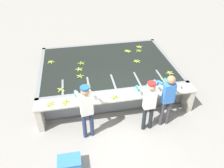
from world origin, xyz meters
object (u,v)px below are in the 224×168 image
at_px(worker_0, 86,107).
at_px(crate, 70,164).
at_px(banana_bunch_ledge_1, 115,97).
at_px(banana_bunch_ledge_2, 66,102).
at_px(banana_bunch_floating_9, 79,69).
at_px(knife_0, 182,86).
at_px(banana_bunch_floating_6, 61,90).
at_px(banana_bunch_floating_7, 165,80).
at_px(banana_bunch_floating_5, 139,47).
at_px(worker_2, 168,96).
at_px(banana_bunch_floating_4, 51,62).
at_px(banana_bunch_floating_10, 137,61).
at_px(banana_bunch_floating_3, 87,86).
at_px(banana_bunch_floating_8, 128,51).
at_px(banana_bunch_floating_2, 81,63).
at_px(worker_1, 149,102).
at_px(banana_bunch_floating_11, 80,76).
at_px(banana_bunch_floating_0, 170,73).
at_px(banana_bunch_floating_1, 139,51).
at_px(banana_bunch_ledge_0, 50,104).

relative_size(worker_0, crate, 3.04).
xyz_separation_m(banana_bunch_ledge_1, banana_bunch_ledge_2, (-1.37, 0.04, 0.00)).
xyz_separation_m(banana_bunch_floating_9, knife_0, (2.98, -1.57, -0.01)).
distance_m(banana_bunch_floating_6, banana_bunch_ledge_1, 1.63).
height_order(banana_bunch_floating_7, knife_0, banana_bunch_floating_7).
bearing_deg(worker_0, banana_bunch_floating_5, 54.78).
relative_size(worker_2, banana_bunch_floating_7, 6.56).
height_order(banana_bunch_floating_4, banana_bunch_floating_10, same).
height_order(banana_bunch_floating_3, banana_bunch_floating_9, same).
xyz_separation_m(banana_bunch_floating_8, banana_bunch_floating_9, (-1.95, -1.01, 0.00)).
distance_m(banana_bunch_floating_4, banana_bunch_ledge_2, 2.42).
xyz_separation_m(banana_bunch_floating_2, banana_bunch_floating_3, (0.05, -1.44, -0.00)).
xyz_separation_m(banana_bunch_floating_2, banana_bunch_floating_7, (2.51, -1.56, 0.00)).
distance_m(worker_1, banana_bunch_floating_11, 2.47).
xyz_separation_m(banana_bunch_floating_0, banana_bunch_ledge_2, (-3.42, -0.88, 0.00)).
bearing_deg(banana_bunch_ledge_2, banana_bunch_floating_8, 47.88).
height_order(banana_bunch_floating_3, banana_bunch_floating_4, same).
relative_size(banana_bunch_floating_1, banana_bunch_floating_9, 1.00).
bearing_deg(worker_2, banana_bunch_floating_8, 95.49).
bearing_deg(banana_bunch_ledge_0, worker_1, -11.82).
distance_m(banana_bunch_floating_6, banana_bunch_floating_10, 2.96).
bearing_deg(banana_bunch_floating_3, knife_0, -10.79).
xyz_separation_m(banana_bunch_floating_8, banana_bunch_ledge_0, (-2.85, -2.69, 0.00)).
bearing_deg(banana_bunch_floating_4, banana_bunch_floating_3, -57.29).
height_order(banana_bunch_floating_5, banana_bunch_floating_7, same).
distance_m(banana_bunch_floating_9, banana_bunch_floating_11, 0.44).
xyz_separation_m(banana_bunch_floating_3, banana_bunch_floating_6, (-0.76, -0.03, 0.00)).
distance_m(banana_bunch_floating_8, banana_bunch_ledge_0, 3.92).
relative_size(worker_1, banana_bunch_floating_6, 6.68).
relative_size(worker_1, banana_bunch_floating_9, 5.80).
bearing_deg(banana_bunch_floating_7, banana_bunch_floating_11, 164.50).
bearing_deg(worker_2, banana_bunch_ledge_2, 170.41).
bearing_deg(worker_0, banana_bunch_floating_3, 84.75).
bearing_deg(worker_1, banana_bunch_ledge_2, 166.20).
distance_m(worker_1, banana_bunch_floating_2, 3.08).
bearing_deg(banana_bunch_floating_1, knife_0, -76.83).
bearing_deg(banana_bunch_floating_6, banana_bunch_floating_5, 37.08).
xyz_separation_m(banana_bunch_floating_9, banana_bunch_ledge_2, (-0.49, -1.68, 0.00)).
height_order(worker_0, worker_2, worker_2).
bearing_deg(banana_bunch_floating_3, banana_bunch_floating_0, 4.83).
relative_size(banana_bunch_ledge_2, crate, 0.51).
bearing_deg(banana_bunch_floating_6, banana_bunch_floating_8, 39.10).
distance_m(worker_2, banana_bunch_floating_8, 3.18).
bearing_deg(banana_bunch_ledge_0, banana_bunch_floating_6, 64.87).
xyz_separation_m(worker_0, worker_2, (2.21, 0.05, -0.01)).
height_order(banana_bunch_floating_3, knife_0, banana_bunch_floating_3).
bearing_deg(worker_0, banana_bunch_ledge_1, 29.34).
relative_size(banana_bunch_floating_8, banana_bunch_ledge_2, 0.99).
relative_size(banana_bunch_floating_1, banana_bunch_floating_10, 0.97).
distance_m(banana_bunch_floating_11, banana_bunch_ledge_1, 1.56).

